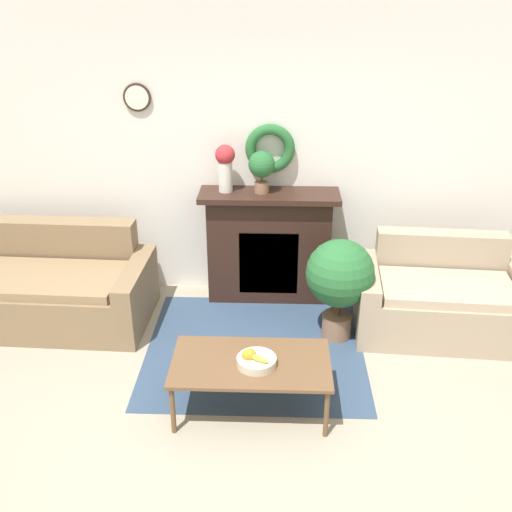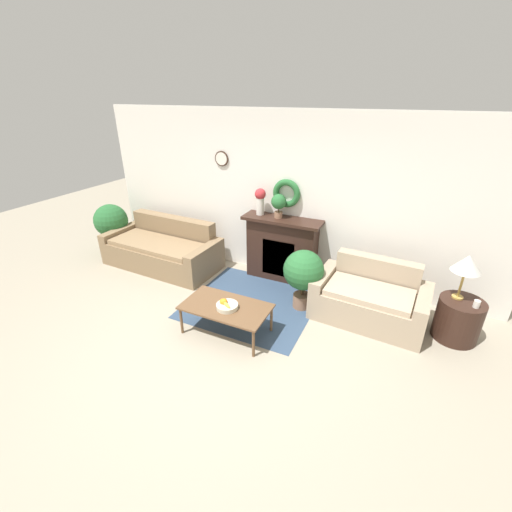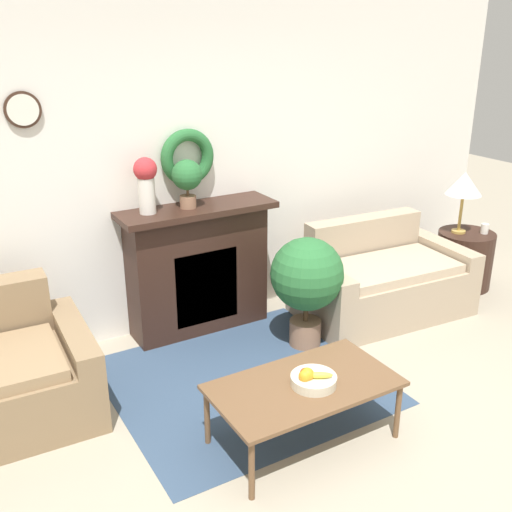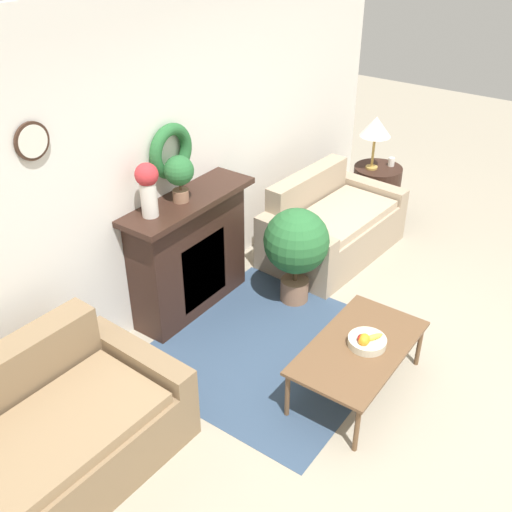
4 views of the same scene
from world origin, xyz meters
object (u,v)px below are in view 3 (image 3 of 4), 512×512
potted_plant_on_mantel (187,178)px  table_lamp (464,184)px  mug (485,229)px  vase_on_mantel_left (146,181)px  coffee_table (304,388)px  fireplace (198,268)px  side_table_by_loveseat (464,259)px  potted_plant_floor_by_loveseat (307,278)px  fruit_bowl (312,379)px  loveseat_right (381,281)px

potted_plant_on_mantel → table_lamp: bearing=-9.7°
mug → potted_plant_on_mantel: potted_plant_on_mantel is taller
table_lamp → vase_on_mantel_left: (-2.97, 0.47, 0.31)m
coffee_table → potted_plant_on_mantel: potted_plant_on_mantel is taller
fireplace → side_table_by_loveseat: bearing=-11.1°
potted_plant_floor_by_loveseat → mug: bearing=2.4°
coffee_table → table_lamp: table_lamp is taller
fruit_bowl → side_table_by_loveseat: (2.71, 1.22, -0.18)m
coffee_table → side_table_by_loveseat: (2.73, 1.18, -0.10)m
coffee_table → mug: 3.06m
fruit_bowl → side_table_by_loveseat: size_ratio=0.50×
fireplace → potted_plant_on_mantel: size_ratio=3.35×
vase_on_mantel_left → fruit_bowl: bearing=-79.3°
mug → potted_plant_floor_by_loveseat: size_ratio=0.11×
potted_plant_floor_by_loveseat → side_table_by_loveseat: bearing=5.2°
table_lamp → potted_plant_on_mantel: (-2.64, 0.45, 0.29)m
coffee_table → side_table_by_loveseat: size_ratio=2.03×
table_lamp → vase_on_mantel_left: 3.02m
fireplace → potted_plant_floor_by_loveseat: size_ratio=1.42×
fruit_bowl → table_lamp: size_ratio=0.47×
loveseat_right → side_table_by_loveseat: (1.10, 0.02, -0.02)m
loveseat_right → fruit_bowl: loveseat_right is taller
mug → potted_plant_on_mantel: (-2.83, 0.60, 0.72)m
vase_on_mantel_left → potted_plant_on_mantel: vase_on_mantel_left is taller
fruit_bowl → potted_plant_on_mantel: potted_plant_on_mantel is taller
fireplace → side_table_by_loveseat: 2.70m
side_table_by_loveseat → table_lamp: bearing=141.3°
fruit_bowl → potted_plant_on_mantel: size_ratio=0.73×
vase_on_mantel_left → potted_plant_floor_by_loveseat: 1.45m
potted_plant_floor_by_loveseat → fruit_bowl: bearing=-123.4°
fireplace → mug: 2.83m
coffee_table → potted_plant_on_mantel: 1.93m
side_table_by_loveseat → vase_on_mantel_left: vase_on_mantel_left is taller
table_lamp → side_table_by_loveseat: bearing=-38.7°
table_lamp → vase_on_mantel_left: bearing=171.0°
mug → coffee_table: bearing=-159.2°
side_table_by_loveseat → vase_on_mantel_left: bearing=170.2°
side_table_by_loveseat → potted_plant_floor_by_loveseat: 2.06m
loveseat_right → coffee_table: bearing=-140.8°
vase_on_mantel_left → potted_plant_on_mantel: (0.33, -0.02, -0.01)m
vase_on_mantel_left → potted_plant_on_mantel: 0.33m
fruit_bowl → table_lamp: bearing=25.7°
vase_on_mantel_left → table_lamp: bearing=-9.0°
loveseat_right → vase_on_mantel_left: 2.27m
loveseat_right → side_table_by_loveseat: 1.10m
potted_plant_on_mantel → coffee_table: bearing=-90.9°
table_lamp → potted_plant_on_mantel: bearing=170.3°
fruit_bowl → mug: 3.05m
fireplace → table_lamp: size_ratio=2.16×
fireplace → mug: (2.76, -0.61, 0.06)m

